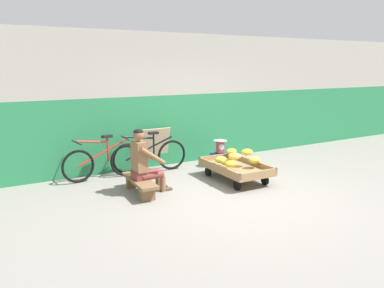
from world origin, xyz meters
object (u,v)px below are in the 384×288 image
(plastic_crate, at_px, (220,160))
(weighing_scale, at_px, (220,147))
(banana_cart, at_px, (236,168))
(vendor_seated, at_px, (144,162))
(low_bench, at_px, (140,183))
(bicycle_far_left, at_px, (149,156))
(sign_board, at_px, (154,148))
(bicycle_near_left, at_px, (103,161))

(plastic_crate, distance_m, weighing_scale, 0.30)
(banana_cart, relative_size, vendor_seated, 1.28)
(banana_cart, height_order, low_bench, banana_cart)
(low_bench, bearing_deg, bicycle_far_left, 59.49)
(weighing_scale, xyz_separation_m, sign_board, (-1.28, 0.69, -0.02))
(vendor_seated, xyz_separation_m, weighing_scale, (2.13, 0.82, -0.11))
(vendor_seated, height_order, sign_board, vendor_seated)
(vendor_seated, height_order, bicycle_far_left, vendor_seated)
(low_bench, height_order, weighing_scale, weighing_scale)
(banana_cart, distance_m, bicycle_far_left, 1.82)
(weighing_scale, bearing_deg, banana_cart, -107.18)
(weighing_scale, distance_m, bicycle_far_left, 1.58)
(plastic_crate, height_order, sign_board, sign_board)
(bicycle_far_left, bearing_deg, plastic_crate, -12.15)
(weighing_scale, xyz_separation_m, bicycle_far_left, (-1.54, 0.33, -0.10))
(low_bench, height_order, vendor_seated, vendor_seated)
(banana_cart, distance_m, sign_board, 1.96)
(vendor_seated, distance_m, plastic_crate, 2.32)
(banana_cart, distance_m, bicycle_near_left, 2.60)
(banana_cart, relative_size, sign_board, 1.66)
(low_bench, relative_size, vendor_seated, 0.98)
(low_bench, height_order, bicycle_near_left, bicycle_near_left)
(banana_cart, xyz_separation_m, weighing_scale, (0.31, 1.00, 0.21))
(plastic_crate, height_order, bicycle_near_left, bicycle_near_left)
(vendor_seated, relative_size, sign_board, 1.30)
(bicycle_near_left, distance_m, sign_board, 1.24)
(low_bench, bearing_deg, banana_cart, -5.37)
(bicycle_near_left, bearing_deg, sign_board, 12.81)
(weighing_scale, height_order, bicycle_near_left, bicycle_near_left)
(banana_cart, distance_m, weighing_scale, 1.07)
(banana_cart, bearing_deg, plastic_crate, 72.84)
(sign_board, bearing_deg, plastic_crate, -28.53)
(vendor_seated, bearing_deg, low_bench, -177.71)
(low_bench, bearing_deg, bicycle_near_left, 102.14)
(banana_cart, bearing_deg, bicycle_near_left, 146.92)
(plastic_crate, relative_size, sign_board, 0.41)
(vendor_seated, bearing_deg, plastic_crate, 20.97)
(low_bench, distance_m, sign_board, 1.80)
(banana_cart, xyz_separation_m, bicycle_far_left, (-1.23, 1.33, 0.11))
(bicycle_far_left, relative_size, sign_board, 1.90)
(plastic_crate, bearing_deg, sign_board, 151.47)
(banana_cart, distance_m, vendor_seated, 1.86)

